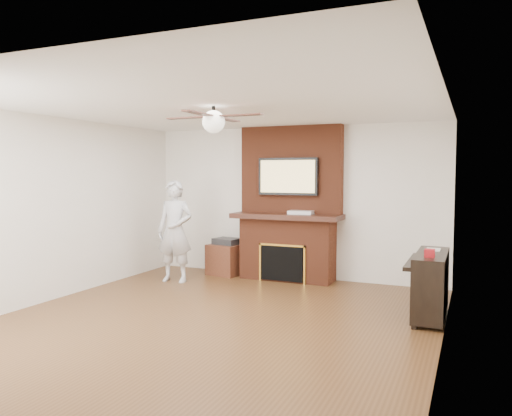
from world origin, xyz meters
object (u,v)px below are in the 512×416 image
at_px(piano, 430,283).
at_px(fireplace, 289,218).
at_px(person, 175,231).
at_px(side_table, 227,258).

bearing_deg(piano, fireplace, 148.94).
height_order(person, piano, person).
xyz_separation_m(fireplace, side_table, (-1.10, -0.07, -0.71)).
xyz_separation_m(person, side_table, (0.49, 0.85, -0.53)).
height_order(person, side_table, person).
bearing_deg(person, piano, -14.27).
distance_m(fireplace, piano, 2.76).
height_order(side_table, piano, piano).
relative_size(side_table, piano, 0.52).
relative_size(person, side_table, 2.60).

